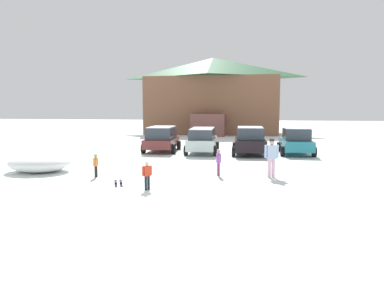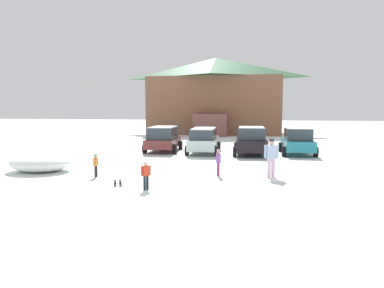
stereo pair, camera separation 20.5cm
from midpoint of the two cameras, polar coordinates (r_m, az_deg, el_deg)
ground at (r=9.73m, az=-5.95°, el=-11.64°), size 160.00×160.00×0.00m
ski_lodge at (r=41.74m, az=4.10°, el=8.10°), size 15.76×10.32×9.01m
parked_maroon_van at (r=23.64m, az=-4.57°, el=0.99°), size 2.44×4.13×1.72m
parked_silver_wagon at (r=22.70m, az=2.23°, el=0.75°), size 2.24×4.49×1.67m
parked_black_sedan at (r=22.33m, az=10.09°, el=0.55°), size 2.37×4.39×1.78m
parked_teal_hatchback at (r=23.10m, az=17.40°, el=0.48°), size 2.16×4.10×1.73m
skier_child_in_purple_jacket at (r=15.01m, az=4.79°, el=-2.83°), size 0.24×0.42×1.16m
skier_child_in_red_jacket at (r=12.48m, az=-7.23°, el=-4.93°), size 0.30×0.29×1.05m
skier_child_in_orange_jacket at (r=15.29m, az=-15.38°, el=-3.24°), size 0.16×0.37×0.99m
skier_adult_in_blue_parka at (r=14.92m, az=13.47°, el=-1.92°), size 0.60×0.34×1.67m
pair_of_skis at (r=13.84m, az=-11.85°, el=-6.35°), size 0.80×1.35×0.08m
plowed_snow_pile at (r=17.52m, az=-23.61°, el=-2.85°), size 2.92×2.34×0.83m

